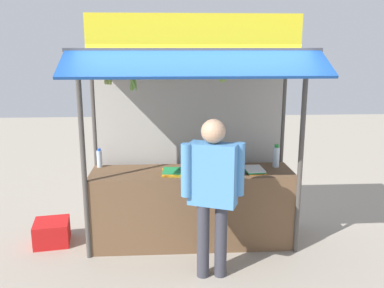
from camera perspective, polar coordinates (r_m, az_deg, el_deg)
The scene contains 13 objects.
ground_plane at distance 5.49m, azimuth 0.00°, elevation -13.39°, with size 20.00×20.00×0.00m, color #9E9384.
stall_counter at distance 5.29m, azimuth 0.00°, elevation -8.76°, with size 2.53×0.67×0.96m, color brown.
stall_structure at distance 5.10m, azimuth -0.09°, elevation 4.71°, with size 2.73×1.56×2.81m.
water_bottle_front_left at distance 5.18m, azimuth 4.74°, elevation -2.35°, with size 0.07×0.07×0.25m.
water_bottle_center at distance 5.41m, azimuth -12.77°, elevation -1.97°, with size 0.07×0.07×0.25m.
water_bottle_back_right at distance 5.39m, azimuth 11.64°, elevation -1.71°, with size 0.08×0.08×0.30m.
magazine_stack_right at distance 5.17m, azimuth 8.67°, elevation -3.58°, with size 0.27×0.34×0.04m.
magazine_stack_mid_left at distance 5.02m, azimuth -2.78°, elevation -3.93°, with size 0.26×0.31×0.05m.
banana_bunch_leftmost at distance 4.49m, azimuth -8.18°, elevation 8.38°, with size 0.09×0.09×0.32m.
banana_bunch_inner_right at distance 4.51m, azimuth 4.26°, elevation 9.42°, with size 0.10×0.09×0.23m.
banana_bunch_rightmost at distance 4.52m, azimuth -11.61°, elevation 8.99°, with size 0.09×0.10×0.26m.
vendor_person at distance 4.33m, azimuth 2.89°, elevation -5.70°, with size 0.67×0.38×1.76m.
plastic_crate at distance 5.68m, azimuth -18.93°, elevation -11.56°, with size 0.43×0.43×0.30m, color red.
Camera 1 is at (-0.29, -4.90, 2.47)m, focal length 38.28 mm.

